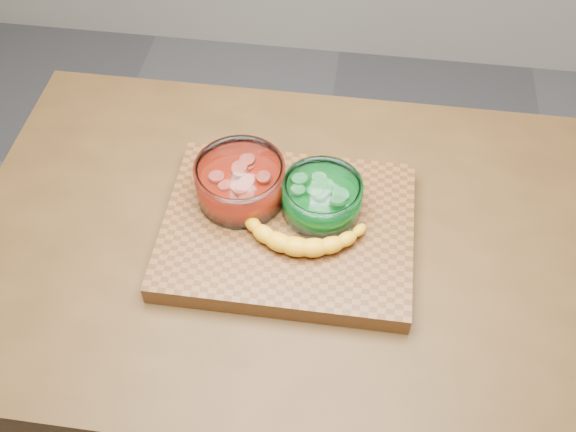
# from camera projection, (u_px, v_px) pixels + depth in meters

# --- Properties ---
(ground) EXTENTS (3.50, 3.50, 0.00)m
(ground) POSITION_uv_depth(u_px,v_px,m) (288.00, 418.00, 1.89)
(ground) COLOR #5B5B60
(ground) RESTS_ON ground
(counter) EXTENTS (1.20, 0.80, 0.90)m
(counter) POSITION_uv_depth(u_px,v_px,m) (288.00, 348.00, 1.54)
(counter) COLOR #4F3417
(counter) RESTS_ON ground
(cutting_board) EXTENTS (0.45, 0.35, 0.04)m
(cutting_board) POSITION_uv_depth(u_px,v_px,m) (288.00, 230.00, 1.17)
(cutting_board) COLOR brown
(cutting_board) RESTS_ON counter
(bowl_red) EXTENTS (0.16, 0.16, 0.08)m
(bowl_red) POSITION_uv_depth(u_px,v_px,m) (240.00, 182.00, 1.17)
(bowl_red) COLOR white
(bowl_red) RESTS_ON cutting_board
(bowl_green) EXTENTS (0.14, 0.14, 0.07)m
(bowl_green) POSITION_uv_depth(u_px,v_px,m) (322.00, 198.00, 1.15)
(bowl_green) COLOR white
(bowl_green) RESTS_ON cutting_board
(banana) EXTENTS (0.26, 0.12, 0.04)m
(banana) POSITION_uv_depth(u_px,v_px,m) (300.00, 232.00, 1.12)
(banana) COLOR #F5AA15
(banana) RESTS_ON cutting_board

